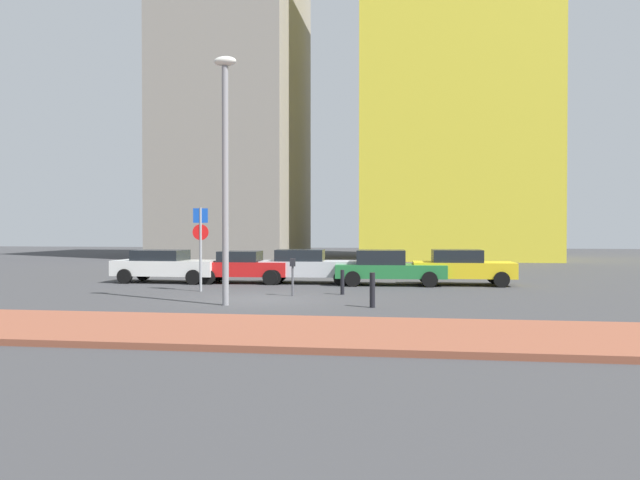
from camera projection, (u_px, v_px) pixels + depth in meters
name	position (u px, v px, depth m)	size (l,w,h in m)	color
ground_plane	(262.00, 299.00, 20.75)	(120.00, 120.00, 0.00)	#38383A
sidewalk_brick	(191.00, 329.00, 14.00)	(40.00, 4.22, 0.14)	brown
parked_car_white	(166.00, 265.00, 27.36)	(4.63, 2.10, 1.44)	white
parked_car_red	(243.00, 266.00, 27.05)	(4.04, 2.07, 1.40)	red
parked_car_silver	(307.00, 266.00, 26.87)	(4.29, 2.13, 1.47)	#B7BABF
parked_car_green	(388.00, 267.00, 26.03)	(4.66, 2.16, 1.48)	#237238
parked_car_yellow	(462.00, 267.00, 26.04)	(4.23, 2.15, 1.49)	gold
parking_sign_post	(201.00, 239.00, 23.33)	(0.59, 0.15, 3.17)	gray
parking_meter	(293.00, 271.00, 21.71)	(0.18, 0.14, 1.33)	#4C4C51
street_lamp	(225.00, 161.00, 18.99)	(0.70, 0.36, 7.65)	gray
traffic_bollard_near	(342.00, 282.00, 22.19)	(0.14, 0.14, 0.89)	black
traffic_bollard_mid	(372.00, 290.00, 18.48)	(0.16, 0.16, 1.05)	black
building_colorful_midrise	(455.00, 81.00, 50.18)	(14.56, 12.47, 28.80)	gold
building_under_construction	(236.00, 109.00, 53.24)	(10.64, 14.47, 25.47)	gray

